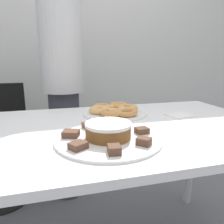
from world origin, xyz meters
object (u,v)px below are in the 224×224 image
Objects in this scene: person_standing at (63,82)px; napkin at (180,115)px; frosted_cake at (108,130)px; plate_cake at (108,139)px; plate_donuts at (115,113)px.

napkin is at bearing -48.12° from person_standing.
frosted_cake is 0.52m from napkin.
plate_donuts is (0.13, 0.38, 0.00)m from plate_cake.
napkin is (0.58, -0.64, -0.13)m from person_standing.
napkin is (0.33, -0.12, -0.00)m from plate_donuts.
plate_cake is at bearing -82.44° from person_standing.
frosted_cake is at bearing -151.25° from napkin.
plate_donuts is (0.25, -0.52, -0.12)m from person_standing.
plate_cake is (0.12, -0.89, -0.12)m from person_standing.
plate_donuts is 0.35m from napkin.
plate_cake reaches higher than napkin.
person_standing is 11.07× the size of napkin.
plate_cake is at bearing -151.25° from napkin.
napkin is at bearing 28.75° from frosted_cake.
person_standing is 0.59m from plate_donuts.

